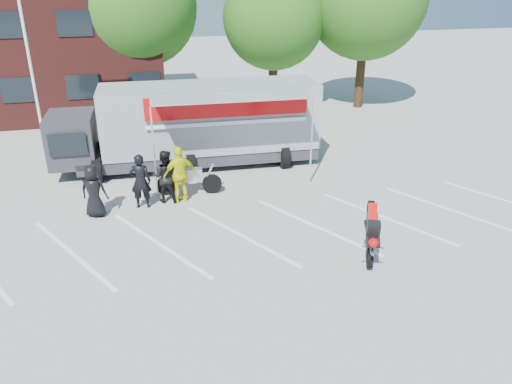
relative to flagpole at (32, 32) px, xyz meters
name	(u,v)px	position (x,y,z in m)	size (l,w,h in m)	color
ground	(240,252)	(6.24, -10.00, -5.05)	(100.00, 100.00, 0.00)	#9E9E99
parking_bay_lines	(233,235)	(6.24, -9.00, -5.05)	(18.00, 5.00, 0.01)	white
flagpole	(32,32)	(0.00, 0.00, 0.00)	(1.61, 0.12, 8.00)	white
tree_left	(138,7)	(4.24, 6.00, 0.51)	(6.12, 6.12, 8.64)	#382314
tree_mid	(274,18)	(11.24, 5.00, -0.11)	(5.44, 5.44, 7.68)	#382314
transporter_truck	(200,165)	(6.06, -2.84, -5.05)	(10.28, 4.95, 3.27)	#94969D
parked_motorcycle	(190,194)	(5.32, -5.63, -5.05)	(0.78, 2.34, 1.23)	#B0B0B5
stunt_bike_rider	(367,257)	(9.64, -11.06, -5.05)	(0.73, 1.55, 1.82)	black
spectator_leather_a	(94,191)	(2.20, -6.68, -4.19)	(0.85, 0.55, 1.73)	black
spectator_leather_b	(141,181)	(3.67, -6.36, -4.12)	(0.68, 0.45, 1.88)	black
spectator_leather_c	(165,176)	(4.49, -6.07, -4.13)	(0.89, 0.70, 1.84)	black
spectator_hivis	(180,175)	(4.98, -6.21, -4.06)	(1.16, 0.48, 1.98)	#E2E40C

